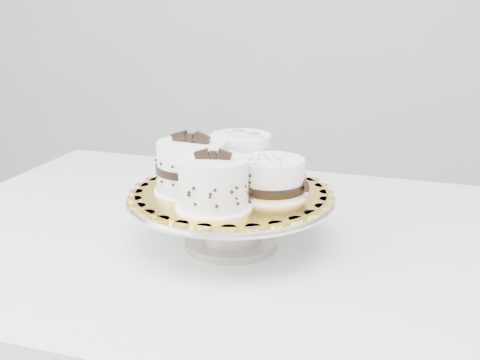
% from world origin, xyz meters
% --- Properties ---
extents(table, '(1.27, 0.90, 0.75)m').
position_xyz_m(table, '(0.01, 0.27, 0.67)').
color(table, silver).
rests_on(table, floor).
extents(cake_stand, '(0.33, 0.33, 0.09)m').
position_xyz_m(cake_stand, '(-0.02, 0.21, 0.81)').
color(cake_stand, gray).
rests_on(cake_stand, table).
extents(cake_board, '(0.40, 0.40, 0.00)m').
position_xyz_m(cake_board, '(-0.02, 0.21, 0.84)').
color(cake_board, gold).
rests_on(cake_board, cake_stand).
extents(cake_swirl, '(0.11, 0.11, 0.09)m').
position_xyz_m(cake_swirl, '(-0.03, 0.14, 0.88)').
color(cake_swirl, white).
rests_on(cake_swirl, cake_board).
extents(cake_banded, '(0.13, 0.13, 0.10)m').
position_xyz_m(cake_banded, '(-0.08, 0.21, 0.88)').
color(cake_banded, white).
rests_on(cake_banded, cake_board).
extents(cake_dots, '(0.13, 0.13, 0.08)m').
position_xyz_m(cake_dots, '(-0.02, 0.29, 0.88)').
color(cake_dots, white).
rests_on(cake_dots, cake_board).
extents(cake_ribbon, '(0.13, 0.13, 0.06)m').
position_xyz_m(cake_ribbon, '(0.05, 0.21, 0.87)').
color(cake_ribbon, white).
rests_on(cake_ribbon, cake_board).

